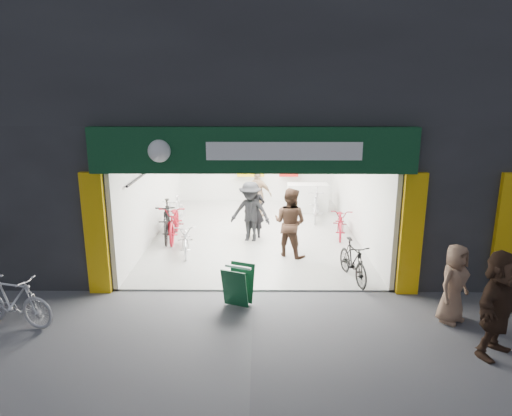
{
  "coord_description": "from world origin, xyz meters",
  "views": [
    {
      "loc": [
        0.13,
        -8.98,
        4.22
      ],
      "look_at": [
        0.05,
        1.5,
        1.46
      ],
      "focal_mm": 32.0,
      "sensor_mm": 36.0,
      "label": 1
    }
  ],
  "objects_px": {
    "parked_bike": "(13,301)",
    "sandwich_board": "(238,284)",
    "pedestrian_near": "(454,284)",
    "bike_left_front": "(186,238)",
    "bike_right_front": "(353,261)"
  },
  "relations": [
    {
      "from": "pedestrian_near",
      "to": "sandwich_board",
      "type": "xyz_separation_m",
      "value": [
        -3.99,
        0.61,
        -0.31
      ]
    },
    {
      "from": "parked_bike",
      "to": "sandwich_board",
      "type": "height_order",
      "value": "parked_bike"
    },
    {
      "from": "bike_right_front",
      "to": "sandwich_board",
      "type": "height_order",
      "value": "bike_right_front"
    },
    {
      "from": "bike_left_front",
      "to": "parked_bike",
      "type": "distance_m",
      "value": 4.59
    },
    {
      "from": "sandwich_board",
      "to": "parked_bike",
      "type": "bearing_deg",
      "value": -146.43
    },
    {
      "from": "parked_bike",
      "to": "pedestrian_near",
      "type": "bearing_deg",
      "value": -73.65
    },
    {
      "from": "parked_bike",
      "to": "sandwich_board",
      "type": "xyz_separation_m",
      "value": [
        4.05,
        0.86,
        -0.06
      ]
    },
    {
      "from": "parked_bike",
      "to": "pedestrian_near",
      "type": "relative_size",
      "value": 1.11
    },
    {
      "from": "bike_left_front",
      "to": "parked_bike",
      "type": "bearing_deg",
      "value": -132.44
    },
    {
      "from": "bike_left_front",
      "to": "bike_right_front",
      "type": "bearing_deg",
      "value": -32.35
    },
    {
      "from": "bike_right_front",
      "to": "pedestrian_near",
      "type": "bearing_deg",
      "value": -61.83
    },
    {
      "from": "parked_bike",
      "to": "pedestrian_near",
      "type": "height_order",
      "value": "pedestrian_near"
    },
    {
      "from": "parked_bike",
      "to": "sandwich_board",
      "type": "relative_size",
      "value": 2.06
    },
    {
      "from": "parked_bike",
      "to": "pedestrian_near",
      "type": "distance_m",
      "value": 8.04
    },
    {
      "from": "pedestrian_near",
      "to": "bike_right_front",
      "type": "bearing_deg",
      "value": 90.71
    }
  ]
}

